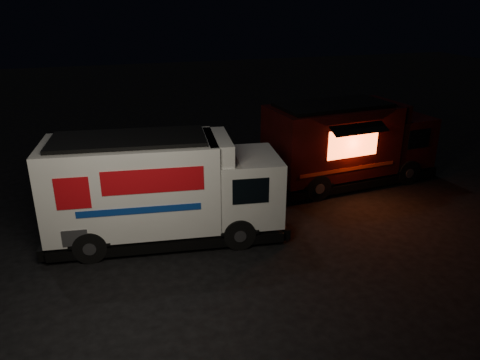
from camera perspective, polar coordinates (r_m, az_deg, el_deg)
ground at (r=13.70m, az=-3.34°, el=-7.90°), size 80.00×80.00×0.00m
white_truck at (r=13.62m, az=-9.06°, el=-0.98°), size 7.17×3.19×3.15m
red_truck at (r=18.19m, az=13.30°, el=4.49°), size 6.96×3.13×3.14m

